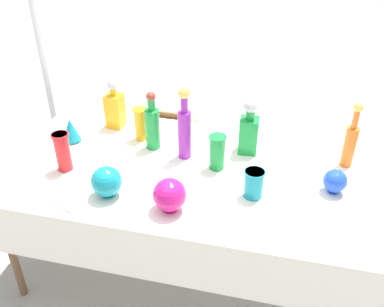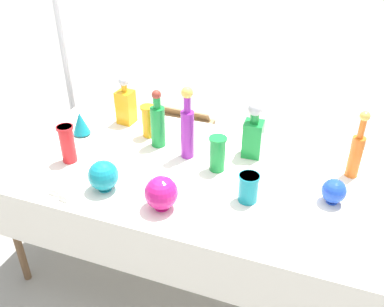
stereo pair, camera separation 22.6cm
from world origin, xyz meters
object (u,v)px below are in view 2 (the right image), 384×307
square_decanter_0 (126,104)px  round_bowl_0 (103,176)px  cardboard_box_behind_left (181,139)px  tall_bottle_2 (187,127)px  fluted_vase_0 (81,123)px  round_bowl_2 (334,191)px  slender_vase_2 (67,143)px  slender_vase_0 (248,187)px  slender_vase_1 (217,153)px  slender_vase_3 (148,120)px  tall_bottle_1 (357,151)px  tall_bottle_0 (158,123)px  canopy_pole (65,59)px  round_bowl_1 (161,193)px  square_decanter_1 (253,133)px

square_decanter_0 → round_bowl_0: 0.72m
cardboard_box_behind_left → tall_bottle_2: bearing=-66.3°
fluted_vase_0 → cardboard_box_behind_left: fluted_vase_0 is taller
round_bowl_2 → slender_vase_2: bearing=-174.8°
slender_vase_0 → round_bowl_0: 0.72m
square_decanter_0 → slender_vase_1: bearing=-24.0°
slender_vase_3 → round_bowl_0: bearing=-87.6°
tall_bottle_1 → square_decanter_0: 1.40m
tall_bottle_2 → slender_vase_0: tall_bottle_2 is taller
round_bowl_2 → tall_bottle_2: bearing=169.6°
fluted_vase_0 → round_bowl_2: 1.51m
slender_vase_0 → slender_vase_2: (-1.01, -0.00, 0.04)m
tall_bottle_0 → square_decanter_0: 0.36m
tall_bottle_2 → fluted_vase_0: 0.71m
slender_vase_3 → round_bowl_2: slender_vase_3 is taller
slender_vase_3 → round_bowl_0: size_ratio=1.24×
tall_bottle_2 → canopy_pole: (-1.16, 0.56, 0.06)m
square_decanter_0 → round_bowl_0: (0.23, -0.68, -0.05)m
slender_vase_3 → canopy_pole: 0.97m
slender_vase_2 → slender_vase_3: (0.29, 0.41, -0.01)m
tall_bottle_1 → round_bowl_1: tall_bottle_1 is taller
tall_bottle_2 → cardboard_box_behind_left: (-0.49, 1.11, -0.78)m
cardboard_box_behind_left → slender_vase_2: bearing=-94.6°
square_decanter_1 → fluted_vase_0: square_decanter_1 is taller
tall_bottle_1 → round_bowl_2: tall_bottle_1 is taller
square_decanter_0 → fluted_vase_0: bearing=-128.0°
tall_bottle_1 → slender_vase_1: 0.71m
fluted_vase_0 → canopy_pole: size_ratio=0.06×
tall_bottle_2 → canopy_pole: bearing=154.2°
slender_vase_0 → round_bowl_2: bearing=18.0°
tall_bottle_0 → tall_bottle_2: tall_bottle_2 is taller
slender_vase_2 → round_bowl_2: 1.41m
tall_bottle_1 → cardboard_box_behind_left: (-1.37, 0.98, -0.75)m
tall_bottle_2 → tall_bottle_1: bearing=8.0°
slender_vase_0 → cardboard_box_behind_left: (-0.90, 1.38, -0.67)m
fluted_vase_0 → canopy_pole: (-0.46, 0.55, 0.16)m
tall_bottle_1 → slender_vase_3: size_ratio=1.88×
tall_bottle_1 → square_decanter_0: size_ratio=1.19×
slender_vase_2 → cardboard_box_behind_left: bearing=85.4°
tall_bottle_0 → square_decanter_0: size_ratio=1.11×
tall_bottle_2 → round_bowl_0: tall_bottle_2 is taller
round_bowl_2 → fluted_vase_0: bearing=174.2°
tall_bottle_2 → cardboard_box_behind_left: tall_bottle_2 is taller
round_bowl_2 → round_bowl_1: bearing=-156.8°
tall_bottle_2 → slender_vase_2: 0.66m
fluted_vase_0 → cardboard_box_behind_left: (0.21, 1.10, -0.67)m
round_bowl_0 → slender_vase_3: bearing=92.4°
canopy_pole → slender_vase_2: bearing=-55.9°
tall_bottle_0 → cardboard_box_behind_left: 1.32m
tall_bottle_0 → cardboard_box_behind_left: size_ratio=0.67×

